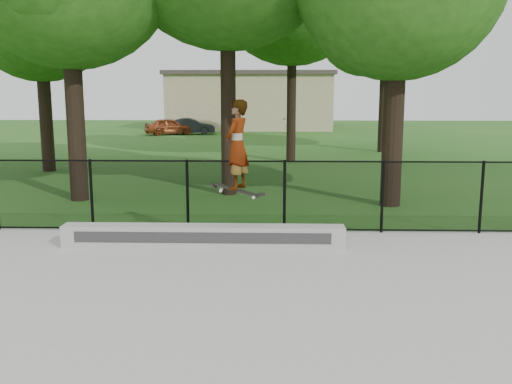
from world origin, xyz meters
TOP-DOWN VIEW (x-y plane):
  - ground at (0.00, 0.00)m, footprint 100.00×100.00m
  - concrete_slab at (0.00, 0.00)m, footprint 14.00×12.00m
  - grind_ledge at (-1.54, 4.70)m, footprint 5.27×0.40m
  - car_a at (-7.08, 31.98)m, footprint 3.47×2.40m
  - car_b at (-5.76, 32.45)m, footprint 3.04×1.38m
  - car_c at (2.14, 35.83)m, footprint 3.43×1.92m
  - skater_airborne at (-0.89, 4.69)m, footprint 0.81×0.70m
  - chainlink_fence at (0.00, 5.90)m, footprint 16.06×0.06m
  - distant_building at (-2.00, 38.00)m, footprint 12.40×6.40m

SIDE VIEW (x-z plane):
  - ground at x=0.00m, z-range 0.00..0.00m
  - concrete_slab at x=0.00m, z-range 0.00..0.06m
  - grind_ledge at x=-1.54m, z-range 0.06..0.47m
  - car_c at x=2.14m, z-range 0.00..1.03m
  - car_b at x=-5.76m, z-range 0.00..1.07m
  - car_a at x=-7.08m, z-range 0.00..1.10m
  - chainlink_fence at x=0.00m, z-range 0.06..1.56m
  - skater_airborne at x=-0.89m, z-range 1.03..2.86m
  - distant_building at x=-2.00m, z-range 0.01..4.31m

